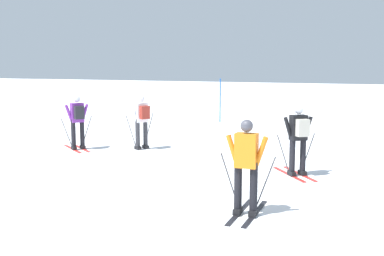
% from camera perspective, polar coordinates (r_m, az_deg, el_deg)
% --- Properties ---
extents(ground_plane, '(120.00, 120.00, 0.00)m').
position_cam_1_polar(ground_plane, '(10.53, -5.17, -6.78)').
color(ground_plane, white).
extents(far_snow_ridge, '(80.00, 9.75, 1.27)m').
position_cam_1_polar(far_snow_ridge, '(31.05, 15.54, 3.76)').
color(far_snow_ridge, white).
rests_on(far_snow_ridge, ground).
extents(skier_black, '(1.31, 1.46, 1.71)m').
position_cam_1_polar(skier_black, '(11.26, 12.97, -1.05)').
color(skier_black, red).
rests_on(skier_black, ground).
extents(skier_orange, '(1.00, 1.62, 1.71)m').
position_cam_1_polar(skier_orange, '(8.15, 6.69, -4.50)').
color(skier_orange, black).
rests_on(skier_orange, ground).
extents(skier_white, '(1.58, 1.10, 1.71)m').
position_cam_1_polar(skier_white, '(14.54, -6.20, 1.05)').
color(skier_white, silver).
rests_on(skier_white, ground).
extents(skier_purple, '(1.54, 1.20, 1.71)m').
position_cam_1_polar(skier_purple, '(14.86, -13.89, 1.02)').
color(skier_purple, red).
rests_on(skier_purple, ground).
extents(trail_marker_pole, '(0.06, 0.06, 2.03)m').
position_cam_1_polar(trail_marker_pole, '(21.49, 3.48, 3.39)').
color(trail_marker_pole, '#1E56AD').
rests_on(trail_marker_pole, ground).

